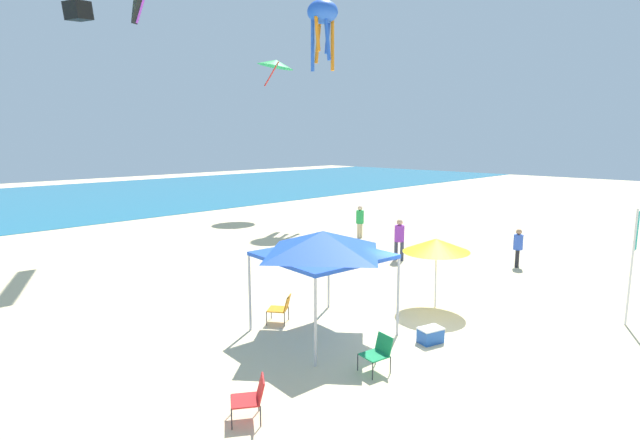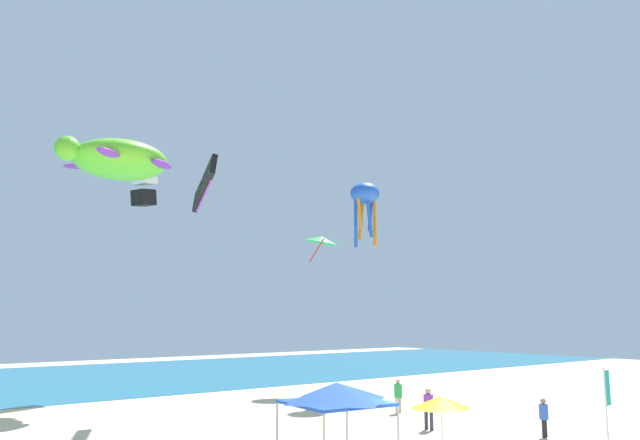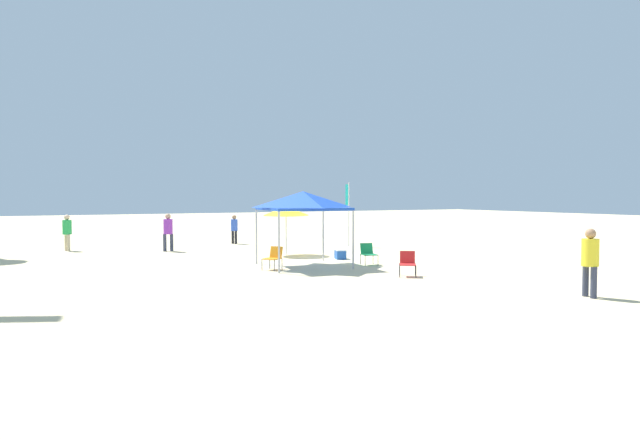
% 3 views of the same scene
% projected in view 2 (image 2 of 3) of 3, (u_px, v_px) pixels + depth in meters
% --- Properties ---
extents(ocean_strip, '(120.00, 29.88, 0.02)m').
position_uv_depth(ocean_strip, '(63.00, 379.00, 49.32)').
color(ocean_strip, teal).
rests_on(ocean_strip, ground).
extents(canopy_tent, '(3.18, 3.15, 2.82)m').
position_uv_depth(canopy_tent, '(336.00, 394.00, 20.14)').
color(canopy_tent, '#B7B7BC').
rests_on(canopy_tent, ground).
extents(beach_umbrella, '(2.06, 2.05, 2.22)m').
position_uv_depth(beach_umbrella, '(441.00, 402.00, 21.66)').
color(beach_umbrella, silver).
rests_on(beach_umbrella, ground).
extents(banner_flag, '(0.36, 0.06, 3.34)m').
position_uv_depth(banner_flag, '(607.00, 410.00, 19.61)').
color(banner_flag, silver).
rests_on(banner_flag, ground).
extents(person_near_umbrella, '(0.41, 0.38, 1.58)m').
position_uv_depth(person_near_umbrella, '(544.00, 414.00, 25.70)').
color(person_near_umbrella, black).
rests_on(person_near_umbrella, ground).
extents(person_far_stroller, '(0.43, 0.48, 1.80)m').
position_uv_depth(person_far_stroller, '(428.00, 405.00, 27.38)').
color(person_far_stroller, '#33384C').
rests_on(person_far_stroller, ground).
extents(person_watching_sky, '(0.46, 0.41, 1.74)m').
position_uv_depth(person_watching_sky, '(398.00, 393.00, 32.16)').
color(person_watching_sky, '#C6B28C').
rests_on(person_watching_sky, ground).
extents(kite_turtle_lime, '(7.16, 6.39, 2.73)m').
position_uv_depth(kite_turtle_lime, '(118.00, 160.00, 38.07)').
color(kite_turtle_lime, '#66D82D').
extents(kite_box_white, '(1.72, 1.64, 2.78)m').
position_uv_depth(kite_box_white, '(144.00, 187.00, 43.57)').
color(kite_box_white, white).
extents(kite_delta_green, '(3.56, 3.58, 2.13)m').
position_uv_depth(kite_delta_green, '(322.00, 240.00, 44.15)').
color(kite_delta_green, green).
extents(kite_octopus_blue, '(1.96, 1.96, 4.35)m').
position_uv_depth(kite_octopus_blue, '(365.00, 197.00, 41.25)').
color(kite_octopus_blue, blue).
extents(kite_parafoil_black, '(1.62, 4.30, 2.66)m').
position_uv_depth(kite_parafoil_black, '(204.00, 185.00, 34.05)').
color(kite_parafoil_black, black).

